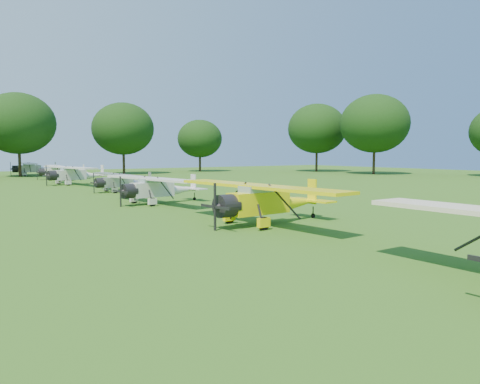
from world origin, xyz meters
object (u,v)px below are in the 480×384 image
object	(u,v)px
aircraft_6	(60,171)
aircraft_5	(75,173)
aircraft_3	(158,187)
aircraft_7	(33,167)
aircraft_2	(267,199)
aircraft_4	(122,180)

from	to	relation	value
aircraft_6	aircraft_5	bearing A→B (deg)	-91.38
aircraft_3	aircraft_7	xyz separation A→B (m)	(0.24, 49.18, 0.06)
aircraft_5	aircraft_7	bearing A→B (deg)	81.18
aircraft_2	aircraft_3	distance (m)	12.38
aircraft_4	aircraft_7	bearing A→B (deg)	89.58
aircraft_6	aircraft_4	bearing A→B (deg)	-86.19
aircraft_5	aircraft_2	bearing A→B (deg)	-98.54
aircraft_4	aircraft_7	xyz separation A→B (m)	(-1.12, 37.81, 0.21)
aircraft_6	aircraft_7	world-z (taller)	aircraft_7
aircraft_2	aircraft_7	xyz separation A→B (m)	(-0.40, 61.54, -0.05)
aircraft_6	aircraft_7	bearing A→B (deg)	99.37
aircraft_3	aircraft_5	size ratio (longest dim) A/B	0.93
aircraft_3	aircraft_5	xyz separation A→B (m)	(0.33, 24.27, 0.09)
aircraft_3	aircraft_4	bearing A→B (deg)	74.51
aircraft_7	aircraft_6	bearing A→B (deg)	-80.75
aircraft_4	aircraft_5	size ratio (longest dim) A/B	0.82
aircraft_2	aircraft_6	bearing A→B (deg)	84.09
aircraft_4	aircraft_2	bearing A→B (deg)	-93.86
aircraft_3	aircraft_5	distance (m)	24.27
aircraft_3	aircraft_4	xyz separation A→B (m)	(1.36, 11.37, -0.14)
aircraft_3	aircraft_4	world-z (taller)	aircraft_3
aircraft_4	aircraft_6	xyz separation A→B (m)	(0.10, 24.79, 0.11)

